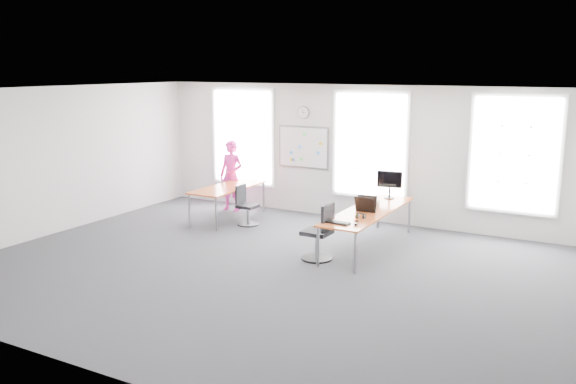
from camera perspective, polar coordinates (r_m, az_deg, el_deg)
The scene contains 22 objects.
floor at distance 10.47m, azimuth -2.07°, elevation -7.20°, with size 10.00×10.00×0.00m, color #28282D.
ceiling at distance 9.91m, azimuth -2.19°, elevation 9.44°, with size 10.00×10.00×0.00m, color white.
wall_back at distance 13.62m, azimuth 6.55°, elevation 3.64°, with size 10.00×10.00×0.00m, color silver.
wall_front at distance 7.05m, azimuth -19.10°, elevation -4.50°, with size 10.00×10.00×0.00m, color silver.
wall_left at distance 13.33m, azimuth -20.94°, elevation 2.77°, with size 10.00×10.00×0.00m, color silver.
window_left at distance 14.96m, azimuth -4.21°, elevation 5.17°, with size 1.60×0.06×2.20m, color white.
window_mid at distance 13.46m, azimuth 7.71°, elevation 4.38°, with size 1.60×0.06×2.20m, color white.
window_right at distance 12.71m, azimuth 20.44°, elevation 3.32°, with size 1.60×0.06×2.20m, color white.
desk_right at distance 11.55m, azimuth 7.53°, elevation -1.93°, with size 0.81×3.03×0.74m.
desk_left at distance 13.71m, azimuth -5.64°, elevation 0.25°, with size 0.82×2.04×0.75m.
chair_right at distance 10.83m, azimuth 3.01°, elevation -4.06°, with size 0.55×0.55×1.04m.
chair_left at distance 13.25m, azimuth -3.97°, elevation -1.47°, with size 0.46×0.46×0.87m.
person at distance 14.52m, azimuth -5.33°, elevation 1.53°, with size 0.61×0.40×1.68m, color #E8289D.
whiteboard at distance 14.15m, azimuth 1.44°, elevation 4.22°, with size 1.20×0.03×0.90m, color white.
wall_clock at distance 14.07m, azimuth 1.45°, elevation 7.45°, with size 0.30×0.30×0.04m, color gray.
keyboard at distance 10.52m, azimuth 4.64°, elevation -2.89°, with size 0.45×0.16×0.02m, color black.
mouse at distance 10.42m, azimuth 6.38°, elevation -3.01°, with size 0.07×0.11×0.04m, color black.
lens_cap at distance 10.70m, azimuth 6.48°, elevation -2.72°, with size 0.07×0.07×0.01m, color black.
headphones at distance 10.89m, azimuth 6.78°, elevation -2.24°, with size 0.17×0.09×0.10m.
laptop_sleeve at distance 11.35m, azimuth 7.28°, elevation -1.14°, with size 0.38×0.22×0.31m.
paper_stack at distance 11.80m, azimuth 7.64°, elevation -1.10°, with size 0.36×0.27×0.12m, color #F0E2C3.
monitor at distance 12.56m, azimuth 9.47°, elevation 0.92°, with size 0.51×0.21×0.57m.
Camera 1 is at (5.09, -8.50, 3.39)m, focal length 38.00 mm.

